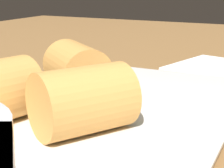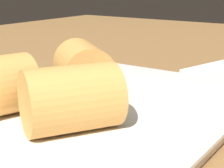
% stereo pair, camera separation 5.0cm
% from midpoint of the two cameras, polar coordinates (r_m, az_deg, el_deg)
% --- Properties ---
extents(table_surface, '(1.80, 1.40, 0.02)m').
position_cam_midpoint_polar(table_surface, '(0.34, -9.50, -8.54)').
color(table_surface, olive).
rests_on(table_surface, ground).
extents(serving_plate, '(0.31, 0.22, 0.01)m').
position_cam_midpoint_polar(serving_plate, '(0.36, -4.02, -4.46)').
color(serving_plate, white).
rests_on(serving_plate, table_surface).
extents(roll_front_left, '(0.09, 0.09, 0.05)m').
position_cam_midpoint_polar(roll_front_left, '(0.39, -9.28, 2.38)').
color(roll_front_left, '#D19347').
rests_on(roll_front_left, serving_plate).
extents(roll_back_left, '(0.09, 0.08, 0.05)m').
position_cam_midpoint_polar(roll_back_left, '(0.29, -8.55, -2.43)').
color(roll_back_left, '#D19347').
rests_on(roll_back_left, serving_plate).
extents(spoon, '(0.16, 0.05, 0.01)m').
position_cam_midpoint_polar(spoon, '(0.47, -16.08, -0.49)').
color(spoon, silver).
rests_on(spoon, table_surface).
extents(napkin, '(0.16, 0.14, 0.01)m').
position_cam_midpoint_polar(napkin, '(0.57, 13.05, 2.38)').
color(napkin, white).
rests_on(napkin, table_surface).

